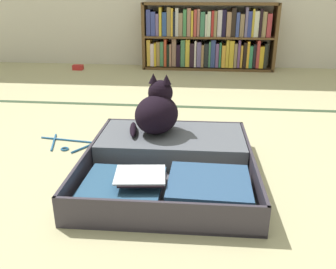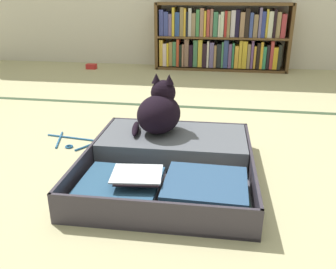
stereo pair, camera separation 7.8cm
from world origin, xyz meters
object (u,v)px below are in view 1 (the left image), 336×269
object	(u,v)px
open_suitcase	(171,161)
black_cat	(157,111)
bookshelf	(207,38)
small_red_pouch	(78,67)
clothes_hanger	(72,143)

from	to	relation	value
open_suitcase	black_cat	distance (m)	0.26
black_cat	bookshelf	bearing A→B (deg)	83.93
small_red_pouch	black_cat	bearing A→B (deg)	-60.90
black_cat	small_red_pouch	distance (m)	2.23
bookshelf	black_cat	world-z (taller)	bookshelf
bookshelf	small_red_pouch	bearing A→B (deg)	-171.83
clothes_hanger	bookshelf	bearing A→B (deg)	71.48
black_cat	small_red_pouch	xyz separation A→B (m)	(-1.08, 1.94, -0.19)
small_red_pouch	open_suitcase	bearing A→B (deg)	-61.20
bookshelf	small_red_pouch	xyz separation A→B (m)	(-1.31, -0.19, -0.29)
bookshelf	open_suitcase	bearing A→B (deg)	-93.57
black_cat	clothes_hanger	xyz separation A→B (m)	(-0.46, 0.07, -0.21)
bookshelf	open_suitcase	world-z (taller)	bookshelf
black_cat	small_red_pouch	bearing A→B (deg)	119.10
bookshelf	black_cat	distance (m)	2.14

